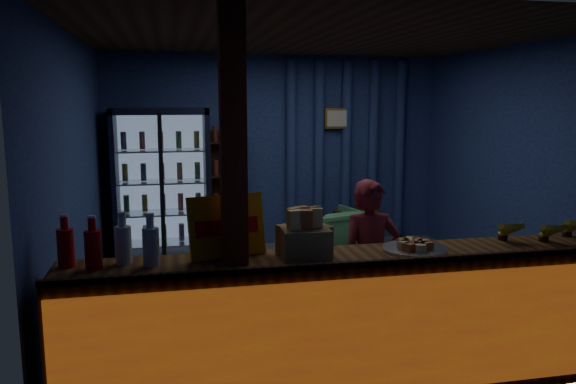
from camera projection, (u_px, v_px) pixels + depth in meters
name	position (u px, v px, depth m)	size (l,w,h in m)	color
ground	(316.00, 294.00, 5.85)	(4.60, 4.60, 0.00)	#515154
room_walls	(317.00, 143.00, 5.60)	(4.60, 4.60, 4.60)	navy
counter	(385.00, 319.00, 3.93)	(4.40, 0.57, 0.99)	brown
support_post	(234.00, 209.00, 3.59)	(0.16, 0.16, 2.60)	#983816
beverage_cooler	(162.00, 184.00, 7.23)	(1.20, 0.62, 1.90)	black
bottle_shelf	(227.00, 191.00, 7.56)	(0.50, 0.28, 1.60)	#352110
curtain_folds	(346.00, 150.00, 7.91)	(1.74, 0.14, 2.50)	navy
framed_picture	(338.00, 118.00, 7.77)	(0.36, 0.04, 0.28)	gold
shopkeeper	(370.00, 264.00, 4.52)	(0.50, 0.33, 1.37)	maroon
green_chair	(332.00, 233.00, 7.16)	(0.68, 0.70, 0.64)	#51A368
side_table	(358.00, 232.00, 7.44)	(0.62, 0.48, 0.65)	#352110
yellow_sign	(227.00, 226.00, 3.74)	(0.54, 0.24, 0.42)	#FAAD0D
soda_bottles	(108.00, 245.00, 3.54)	(0.63, 0.18, 0.34)	red
snack_box_left	(305.00, 241.00, 3.72)	(0.32, 0.27, 0.33)	#A1894D
snack_box_centre	(304.00, 238.00, 3.81)	(0.37, 0.34, 0.33)	#A1894D
pastry_tray	(414.00, 248.00, 3.91)	(0.45, 0.45, 0.07)	silver
banana_bunches	(542.00, 229.00, 4.21)	(0.80, 0.31, 0.17)	gold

